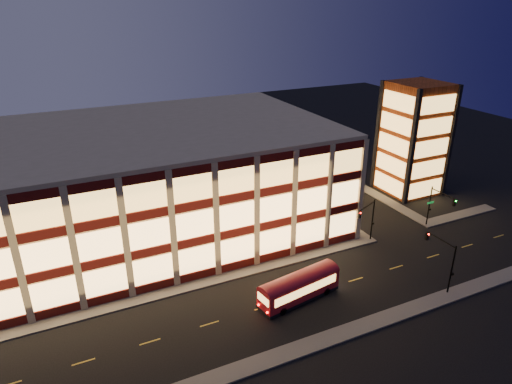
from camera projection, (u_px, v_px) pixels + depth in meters
ground at (208, 287)px, 51.39m from camera, size 200.00×200.00×0.00m
sidewalk_office_south at (179, 289)px, 51.00m from camera, size 54.00×2.00×0.15m
sidewalk_office_east at (304, 196)px, 74.58m from camera, size 2.00×30.00×0.15m
sidewalk_tower_south at (458, 215)px, 68.07m from camera, size 14.00×2.00×0.15m
sidewalk_tower_west at (359, 185)px, 78.95m from camera, size 2.00×30.00×0.15m
sidewalk_near at (258, 364)px, 40.59m from camera, size 100.00×2.00×0.15m
office_building at (142, 181)px, 61.39m from camera, size 50.45×30.45×14.50m
stair_tower at (413, 139)px, 73.61m from camera, size 8.60×8.60×18.00m
traffic_signal_far at (368, 216)px, 58.78m from camera, size 3.79×1.87×6.00m
traffic_signal_right at (438, 203)px, 62.56m from camera, size 1.20×4.37×6.00m
traffic_signal_near at (443, 255)px, 49.95m from camera, size 0.32×4.45×6.00m
trolley_bus at (299, 286)px, 48.64m from camera, size 9.71×3.84×3.20m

